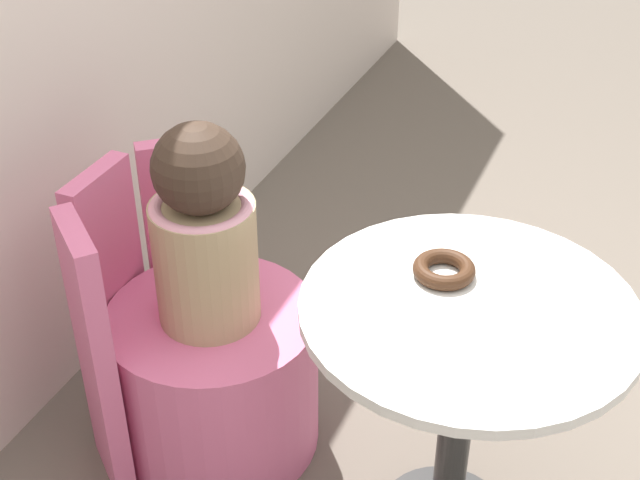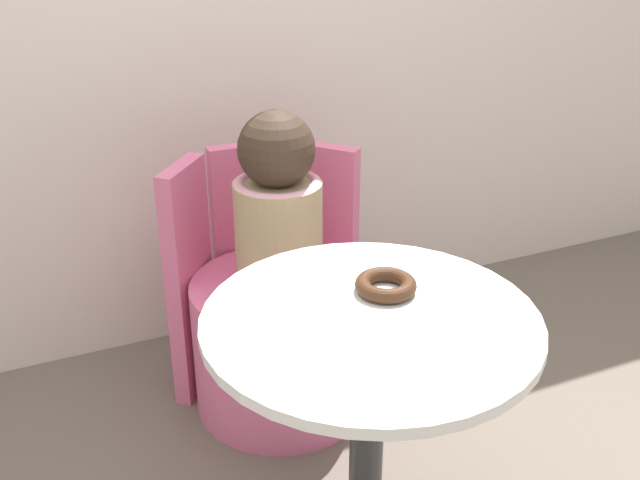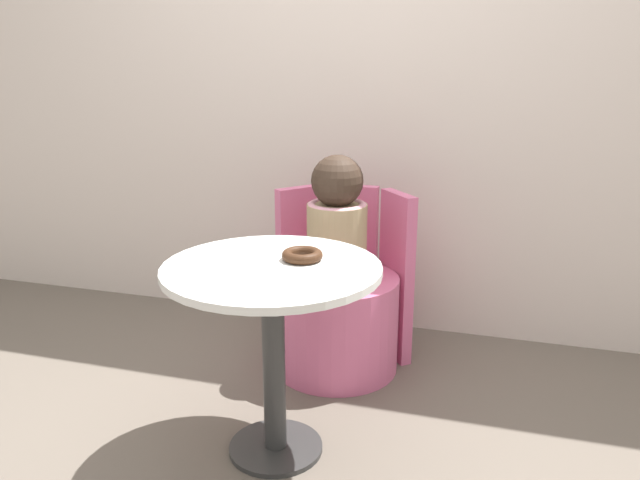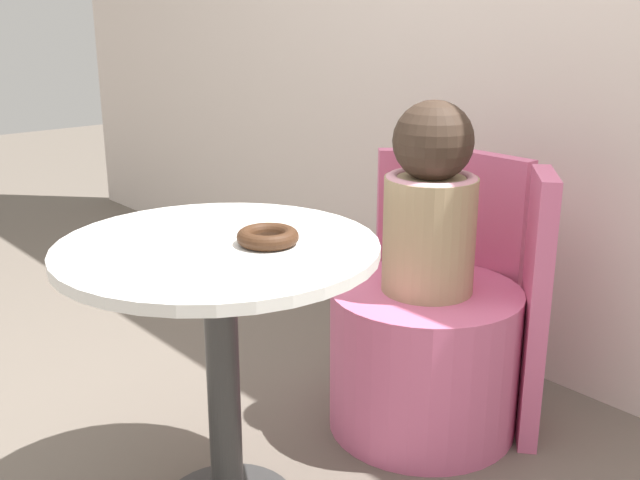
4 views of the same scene
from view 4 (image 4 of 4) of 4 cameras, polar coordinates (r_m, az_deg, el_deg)
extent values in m
cylinder|color=#333333|center=(1.74, -7.36, -10.90)|extent=(0.08, 0.08, 0.63)
cylinder|color=white|center=(1.62, -7.80, -0.67)|extent=(0.70, 0.70, 0.02)
cylinder|color=#DB6693|center=(2.15, 7.89, -8.91)|extent=(0.53, 0.53, 0.41)
cube|color=#DB6693|center=(2.29, 12.86, -2.92)|extent=(0.22, 0.05, 0.75)
cube|color=#DB6693|center=(2.10, 16.01, -5.10)|extent=(0.18, 0.20, 0.75)
cube|color=#DB6693|center=(2.35, 7.03, -2.13)|extent=(0.18, 0.20, 0.75)
cylinder|color=tan|center=(2.02, 8.31, 0.40)|extent=(0.25, 0.25, 0.31)
torus|color=pink|center=(1.98, 8.49, 4.47)|extent=(0.25, 0.25, 0.04)
sphere|color=#38281E|center=(1.96, 8.63, 7.46)|extent=(0.21, 0.21, 0.21)
torus|color=#3D2314|center=(1.59, -4.00, 0.26)|extent=(0.13, 0.13, 0.03)
camera|label=1|loc=(2.85, -32.74, 27.54)|focal=50.00mm
camera|label=2|loc=(1.97, -53.87, 19.79)|focal=42.00mm
camera|label=3|loc=(1.11, -98.24, 5.19)|focal=35.00mm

